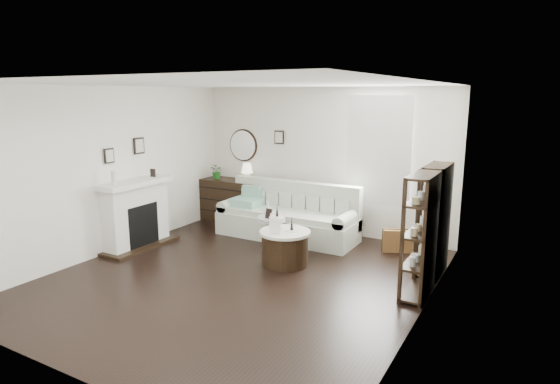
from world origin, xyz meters
The scene contains 18 objects.
room centered at (0.73, 2.70, 1.60)m, with size 5.50×5.50×5.50m.
fireplace centered at (-2.32, 0.30, 0.54)m, with size 0.50×1.40×1.84m.
shelf_unit_far centered at (2.33, 1.55, 0.80)m, with size 0.30×0.80×1.60m.
shelf_unit_near centered at (2.33, 0.65, 0.80)m, with size 0.30×0.80×1.60m.
sofa centered at (-0.34, 2.08, 0.33)m, with size 2.56×0.89×0.99m.
quilt centered at (-1.18, 1.95, 0.58)m, with size 0.55×0.45×0.14m, color #248558.
suitcase centered at (1.66, 2.25, 0.19)m, with size 0.57×0.19×0.38m, color brown.
dresser centered at (-1.87, 2.47, 0.43)m, with size 1.30×0.55×0.86m.
table_lamp centered at (-1.49, 2.47, 1.05)m, with size 0.23×0.23×0.37m, color white, non-canonical shape.
potted_plant centered at (-2.20, 2.42, 1.02)m, with size 0.28×0.24×0.31m, color #1C631C.
drum_table centered at (0.30, 0.78, 0.27)m, with size 0.77×0.77×0.54m.
pedestal_table centered at (-0.25, 1.30, 0.52)m, with size 0.47×0.47×0.57m.
eiffel_drum centered at (0.39, 0.83, 0.63)m, with size 0.11×0.11×0.19m, color black, non-canonical shape.
bottle_drum centered at (0.11, 0.69, 0.67)m, with size 0.06×0.06×0.27m, color silver.
card_frame_drum centered at (0.25, 0.58, 0.64)m, with size 0.16×0.01×0.21m, color silver.
eiffel_ped centered at (-0.15, 1.33, 0.67)m, with size 0.11×0.11×0.19m, color black, non-canonical shape.
flask_ped centered at (-0.33, 1.32, 0.70)m, with size 0.14×0.14×0.26m, color silver, non-canonical shape.
card_frame_ped centered at (-0.23, 1.18, 0.65)m, with size 0.12×0.01×0.16m, color black.
Camera 1 is at (3.58, -5.19, 2.56)m, focal length 30.00 mm.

